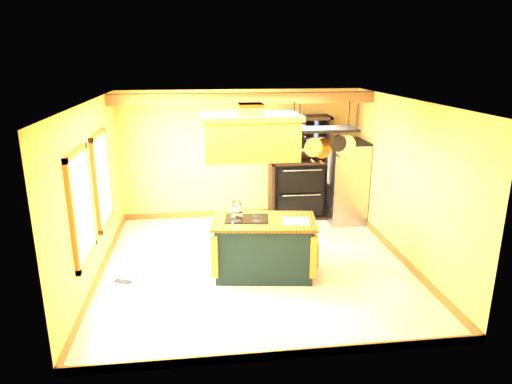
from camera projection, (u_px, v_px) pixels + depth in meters
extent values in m
plane|color=beige|center=(255.00, 265.00, 7.62)|extent=(5.00, 5.00, 0.00)
plane|color=white|center=(255.00, 101.00, 6.84)|extent=(5.00, 5.00, 0.00)
cube|color=#E3B153|center=(241.00, 155.00, 9.61)|extent=(5.00, 0.02, 2.70)
cube|color=#E3B153|center=(284.00, 252.00, 4.86)|extent=(5.00, 0.02, 2.70)
cube|color=#E3B153|center=(92.00, 193.00, 6.94)|extent=(0.02, 5.00, 2.70)
cube|color=#E3B153|center=(405.00, 182.00, 7.53)|extent=(0.02, 5.00, 2.70)
cube|color=brown|center=(244.00, 98.00, 8.49)|extent=(5.00, 0.15, 0.20)
cube|color=brown|center=(81.00, 206.00, 6.16)|extent=(0.06, 1.06, 1.56)
cube|color=white|center=(83.00, 206.00, 6.17)|extent=(0.02, 0.85, 1.34)
cube|color=brown|center=(102.00, 180.00, 7.50)|extent=(0.06, 1.06, 1.56)
cube|color=white|center=(103.00, 179.00, 7.50)|extent=(0.02, 0.85, 1.34)
cube|color=#13262D|center=(264.00, 249.00, 7.17)|extent=(1.57, 0.99, 0.88)
cube|color=brown|center=(264.00, 221.00, 7.04)|extent=(1.70, 1.09, 0.04)
cube|color=black|center=(247.00, 219.00, 7.08)|extent=(0.72, 0.55, 0.01)
ellipsoid|color=silver|center=(237.00, 210.00, 7.15)|extent=(0.20, 0.20, 0.16)
cube|color=white|center=(296.00, 221.00, 6.96)|extent=(0.44, 0.36, 0.02)
cube|color=#C68631|center=(251.00, 139.00, 6.65)|extent=(1.35, 0.73, 0.57)
cube|color=brown|center=(251.00, 117.00, 6.55)|extent=(1.43, 0.81, 0.08)
cube|color=#C68631|center=(251.00, 112.00, 6.53)|extent=(0.35, 0.35, 0.23)
cube|color=black|center=(325.00, 129.00, 6.74)|extent=(0.94, 0.47, 0.04)
cylinder|color=black|center=(300.00, 118.00, 6.46)|extent=(0.02, 0.02, 0.39)
cylinder|color=black|center=(349.00, 114.00, 6.91)|extent=(0.02, 0.02, 0.39)
cylinder|color=black|center=(298.00, 142.00, 6.84)|extent=(0.25, 0.04, 0.25)
cylinder|color=silver|center=(313.00, 147.00, 6.70)|extent=(0.28, 0.04, 0.28)
cylinder|color=#A26428|center=(322.00, 148.00, 6.92)|extent=(0.32, 0.04, 0.32)
cylinder|color=black|center=(338.00, 143.00, 6.73)|extent=(0.25, 0.04, 0.25)
cylinder|color=silver|center=(346.00, 144.00, 6.95)|extent=(0.28, 0.04, 0.28)
cube|color=gray|center=(346.00, 182.00, 9.44)|extent=(0.69, 0.85, 1.67)
cube|color=gray|center=(333.00, 168.00, 9.09)|extent=(0.03, 0.41, 0.90)
cube|color=gray|center=(327.00, 163.00, 9.49)|extent=(0.03, 0.41, 0.90)
cube|color=gray|center=(328.00, 204.00, 9.52)|extent=(0.03, 0.82, 0.70)
cube|color=black|center=(344.00, 219.00, 9.67)|extent=(0.66, 0.81, 0.06)
cube|color=black|center=(297.00, 166.00, 9.78)|extent=(1.23, 0.06, 2.18)
cube|color=black|center=(272.00, 169.00, 9.49)|extent=(0.06, 0.52, 2.18)
cube|color=black|center=(326.00, 167.00, 9.63)|extent=(0.06, 0.52, 2.18)
cube|color=black|center=(299.00, 162.00, 9.52)|extent=(1.23, 0.52, 0.05)
cube|color=black|center=(298.00, 188.00, 9.71)|extent=(1.11, 0.42, 1.17)
cube|color=black|center=(302.00, 180.00, 9.35)|extent=(0.96, 0.04, 0.52)
cube|color=black|center=(301.00, 204.00, 9.50)|extent=(0.96, 0.04, 0.47)
cube|color=black|center=(300.00, 150.00, 9.45)|extent=(1.11, 0.46, 0.02)
cube|color=black|center=(300.00, 138.00, 9.38)|extent=(1.11, 0.46, 0.02)
cube|color=black|center=(300.00, 126.00, 9.30)|extent=(1.11, 0.46, 0.02)
cylinder|color=white|center=(286.00, 149.00, 9.35)|extent=(0.22, 0.22, 0.07)
cylinder|color=#436BBB|center=(316.00, 134.00, 9.34)|extent=(0.10, 0.10, 0.17)
cube|color=black|center=(123.00, 281.00, 7.05)|extent=(0.30, 0.22, 0.01)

